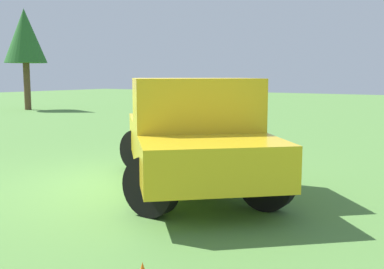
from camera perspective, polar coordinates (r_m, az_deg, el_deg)
ground_plane at (r=8.08m, az=-6.50°, el=-6.06°), size 80.00×80.00×0.00m
pickup_truck at (r=7.45m, az=0.15°, el=0.31°), size 4.56×4.67×1.83m
person_bystander at (r=11.82m, az=-2.67°, el=3.31°), size 0.41×0.41×1.80m
tree_far_center at (r=26.49m, az=-20.24°, el=11.43°), size 2.24×2.24×5.41m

